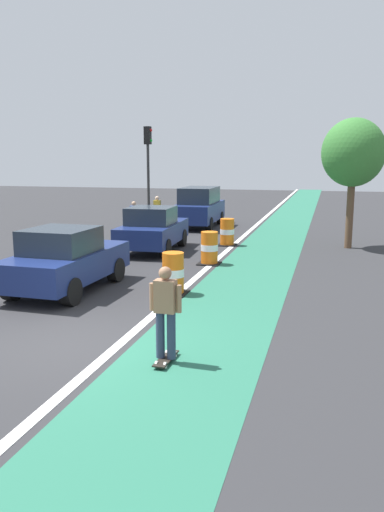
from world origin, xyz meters
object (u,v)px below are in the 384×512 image
(parked_suv_third, at_px, (199,207))
(traffic_barrel_mid, at_px, (209,248))
(traffic_barrel_front, at_px, (173,274))
(traffic_barrel_back, at_px, (227,232))
(pedestrian_crossing, at_px, (134,218))
(traffic_light_corner, at_px, (148,158))
(street_tree_sidewalk, at_px, (353,153))
(parked_sedan_nearest, at_px, (65,260))
(parked_sedan_second, at_px, (153,229))
(skateboarder_on_lane, at_px, (166,311))
(pedestrian_waiting, at_px, (157,211))

(parked_suv_third, xyz_separation_m, traffic_barrel_mid, (2.68, -9.09, -0.50))
(traffic_barrel_front, distance_m, traffic_barrel_back, 7.79)
(traffic_barrel_front, distance_m, pedestrian_crossing, 10.01)
(parked_suv_third, distance_m, traffic_light_corner, 3.68)
(street_tree_sidewalk, bearing_deg, parked_sedan_nearest, -129.92)
(street_tree_sidewalk, bearing_deg, parked_suv_third, 147.68)
(traffic_light_corner, bearing_deg, traffic_barrel_back, -44.75)
(parked_sedan_second, height_order, traffic_barrel_mid, parked_sedan_second)
(parked_sedan_nearest, relative_size, parked_suv_third, 0.89)
(parked_sedan_second, bearing_deg, skateboarder_on_lane, -69.31)
(traffic_barrel_mid, relative_size, traffic_barrel_back, 1.00)
(parked_sedan_nearest, distance_m, traffic_light_corner, 13.92)
(parked_suv_third, relative_size, pedestrian_waiting, 2.89)
(pedestrian_crossing, bearing_deg, parked_sedan_second, -57.50)
(traffic_light_corner, distance_m, street_tree_sidewalk, 10.96)
(traffic_barrel_back, relative_size, pedestrian_waiting, 0.68)
(parked_sedan_nearest, bearing_deg, traffic_light_corner, 100.69)
(skateboarder_on_lane, xyz_separation_m, traffic_barrel_front, (-1.23, 4.38, -0.38))
(pedestrian_crossing, bearing_deg, skateboarder_on_lane, -66.30)
(parked_sedan_nearest, distance_m, traffic_barrel_mid, 5.25)
(parked_sedan_second, bearing_deg, pedestrian_crossing, 122.50)
(street_tree_sidewalk, bearing_deg, skateboarder_on_lane, -104.73)
(traffic_barrel_front, xyz_separation_m, pedestrian_waiting, (-4.65, 12.22, 0.33))
(skateboarder_on_lane, height_order, pedestrian_waiting, skateboarder_on_lane)
(traffic_barrel_front, bearing_deg, traffic_barrel_mid, 89.48)
(traffic_barrel_mid, xyz_separation_m, traffic_light_corner, (-5.41, 9.04, 2.97))
(parked_sedan_nearest, distance_m, street_tree_sidewalk, 11.94)
(traffic_barrel_back, height_order, pedestrian_waiting, pedestrian_waiting)
(parked_sedan_nearest, height_order, parked_sedan_second, same)
(pedestrian_crossing, bearing_deg, traffic_light_corner, 100.82)
(traffic_barrel_mid, bearing_deg, traffic_light_corner, 120.89)
(traffic_barrel_front, bearing_deg, skateboarder_on_lane, -74.30)
(skateboarder_on_lane, bearing_deg, traffic_barrel_mid, 98.17)
(parked_sedan_second, height_order, traffic_barrel_back, parked_sedan_second)
(parked_sedan_second, distance_m, pedestrian_crossing, 3.71)
(pedestrian_waiting, bearing_deg, pedestrian_crossing, -89.06)
(parked_sedan_nearest, bearing_deg, street_tree_sidewalk, 50.08)
(traffic_barrel_front, distance_m, traffic_light_corner, 14.37)
(parked_suv_third, bearing_deg, pedestrian_waiting, -157.72)
(traffic_light_corner, relative_size, pedestrian_waiting, 3.17)
(traffic_barrel_front, relative_size, street_tree_sidewalk, 0.22)
(traffic_barrel_back, bearing_deg, parked_suv_third, 115.56)
(parked_sedan_nearest, distance_m, pedestrian_waiting, 12.79)
(skateboarder_on_lane, height_order, traffic_barrel_back, skateboarder_on_lane)
(traffic_barrel_front, bearing_deg, parked_sedan_nearest, -171.17)
(traffic_barrel_front, bearing_deg, pedestrian_waiting, 110.82)
(pedestrian_crossing, bearing_deg, street_tree_sidewalk, -2.69)
(parked_suv_third, xyz_separation_m, traffic_light_corner, (-2.73, -0.05, 2.47))
(parked_suv_third, height_order, street_tree_sidewalk, street_tree_sidewalk)
(skateboarder_on_lane, xyz_separation_m, pedestrian_crossing, (-5.82, 13.26, -0.05))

